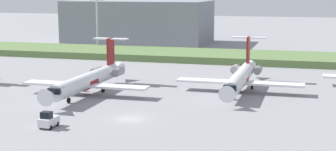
{
  "coord_description": "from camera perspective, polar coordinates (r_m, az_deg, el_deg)",
  "views": [
    {
      "loc": [
        24.56,
        -67.14,
        18.48
      ],
      "look_at": [
        0.0,
        20.26,
        3.0
      ],
      "focal_mm": 54.67,
      "sensor_mm": 36.0,
      "label": 1
    }
  ],
  "objects": [
    {
      "name": "distant_hangar",
      "position": [
        177.93,
        -3.24,
        6.02
      ],
      "size": [
        47.7,
        26.88,
        14.34
      ],
      "primitive_type": "cube",
      "color": "gray",
      "rests_on": "ground"
    },
    {
      "name": "antenna_mast",
      "position": [
        154.26,
        -7.92,
        6.28
      ],
      "size": [
        4.4,
        0.5,
        23.08
      ],
      "color": "#B2B2B7",
      "rests_on": "ground"
    },
    {
      "name": "regional_jet_second",
      "position": [
        91.68,
        -8.82,
        -0.45
      ],
      "size": [
        22.81,
        31.0,
        9.0
      ],
      "color": "silver",
      "rests_on": "ground"
    },
    {
      "name": "grass_berm",
      "position": [
        135.62,
        5.13,
        2.18
      ],
      "size": [
        320.0,
        20.0,
        1.76
      ],
      "primitive_type": "cube",
      "color": "#597542",
      "rests_on": "ground"
    },
    {
      "name": "baggage_tug",
      "position": [
        70.76,
        -13.19,
        -4.88
      ],
      "size": [
        1.72,
        3.2,
        2.3
      ],
      "color": "silver",
      "rests_on": "ground"
    },
    {
      "name": "ground_plane",
      "position": [
        101.88,
        1.48,
        -0.78
      ],
      "size": [
        500.0,
        500.0,
        0.0
      ],
      "primitive_type": "plane",
      "color": "gray"
    },
    {
      "name": "regional_jet_third",
      "position": [
        94.06,
        8.11,
        -0.18
      ],
      "size": [
        22.81,
        31.0,
        9.0
      ],
      "color": "silver",
      "rests_on": "ground"
    }
  ]
}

